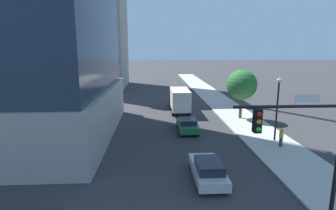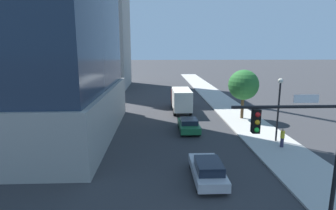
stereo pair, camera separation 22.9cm
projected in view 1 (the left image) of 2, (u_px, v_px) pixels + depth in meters
sidewalk at (247, 124)px, 30.31m from camera, size 4.66×120.00×0.15m
traffic_light_pole at (305, 137)px, 12.23m from camera, size 5.09×0.48×6.24m
street_lamp at (278, 100)px, 24.02m from camera, size 0.44×0.44×5.64m
street_tree at (242, 85)px, 32.01m from camera, size 3.53×3.53×5.76m
car_green at (188, 125)px, 27.78m from camera, size 1.95×4.33×1.37m
car_silver at (208, 170)px, 17.46m from camera, size 1.88×4.68×1.42m
box_truck at (179, 98)px, 36.53m from camera, size 2.30×7.96×3.11m
pedestrian_yellow_shirt at (281, 137)px, 23.06m from camera, size 0.34×0.34×1.61m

